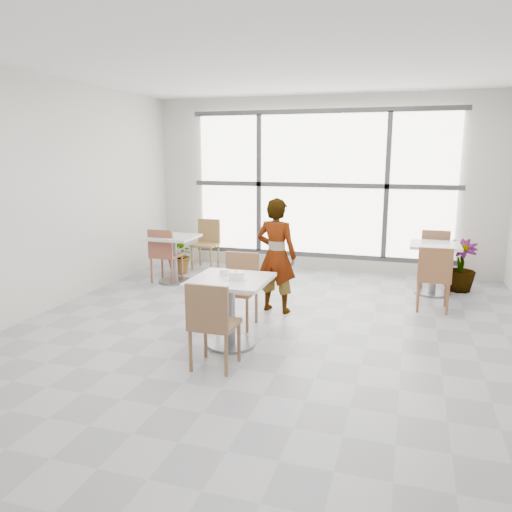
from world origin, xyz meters
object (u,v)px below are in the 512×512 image
(plant_right, at_px, (461,266))
(plant_left, at_px, (180,254))
(chair_far, at_px, (240,284))
(person, at_px, (276,256))
(bg_chair_right_far, at_px, (435,255))
(bg_chair_left_near, at_px, (164,252))
(chair_near, at_px, (212,320))
(bg_chair_right_near, at_px, (434,274))
(coffee_cup, at_px, (224,273))
(main_table, at_px, (230,299))
(oatmeal_bowl, at_px, (237,275))
(bg_table_left, at_px, (174,252))
(bg_table_right, at_px, (434,261))
(bg_chair_left_far, at_px, (207,240))

(plant_right, bearing_deg, plant_left, -177.51)
(chair_far, bearing_deg, person, 64.73)
(plant_right, bearing_deg, bg_chair_right_far, 160.46)
(bg_chair_left_near, bearing_deg, plant_left, -86.14)
(chair_near, bearing_deg, plant_left, -60.04)
(person, xyz_separation_m, plant_left, (-2.13, 1.56, -0.42))
(bg_chair_right_near, relative_size, plant_left, 1.32)
(coffee_cup, bearing_deg, bg_chair_right_far, 53.65)
(main_table, xyz_separation_m, bg_chair_right_far, (2.17, 3.19, -0.02))
(oatmeal_bowl, distance_m, plant_right, 3.96)
(bg_chair_right_near, bearing_deg, chair_near, 50.61)
(coffee_cup, bearing_deg, bg_table_left, 127.77)
(bg_table_left, height_order, bg_table_right, same)
(main_table, bearing_deg, bg_table_right, 52.41)
(bg_table_right, bearing_deg, bg_chair_left_far, 171.04)
(oatmeal_bowl, bearing_deg, plant_right, 51.43)
(person, xyz_separation_m, bg_chair_left_near, (-2.08, 0.88, -0.24))
(bg_chair_left_far, distance_m, plant_right, 4.25)
(coffee_cup, relative_size, person, 0.11)
(chair_far, relative_size, oatmeal_bowl, 4.14)
(main_table, distance_m, bg_chair_right_near, 2.84)
(plant_right, bearing_deg, oatmeal_bowl, -128.57)
(bg_chair_left_far, relative_size, plant_left, 1.32)
(main_table, relative_size, bg_chair_left_far, 0.92)
(oatmeal_bowl, distance_m, bg_chair_right_near, 2.80)
(main_table, relative_size, bg_chair_right_near, 0.92)
(person, xyz_separation_m, bg_chair_right_near, (1.96, 0.59, -0.24))
(bg_chair_right_far, bearing_deg, plant_right, -19.54)
(bg_table_left, bearing_deg, coffee_cup, -52.23)
(bg_table_right, bearing_deg, bg_chair_right_far, 86.30)
(plant_right, bearing_deg, coffee_cup, -131.72)
(bg_table_right, relative_size, bg_chair_left_far, 0.86)
(coffee_cup, xyz_separation_m, bg_chair_left_far, (-1.59, 3.30, -0.28))
(bg_table_right, relative_size, bg_chair_left_near, 0.86)
(main_table, bearing_deg, plant_left, 124.55)
(chair_far, bearing_deg, plant_right, 41.58)
(bg_chair_right_near, height_order, bg_chair_right_far, same)
(main_table, bearing_deg, plant_right, 50.37)
(person, xyz_separation_m, bg_chair_left_far, (-1.85, 2.09, -0.24))
(bg_chair_right_far, bearing_deg, main_table, -124.21)
(bg_chair_left_near, bearing_deg, chair_near, 124.96)
(oatmeal_bowl, bearing_deg, bg_table_left, 129.34)
(plant_left, bearing_deg, chair_far, -49.82)
(chair_far, relative_size, bg_chair_left_far, 1.00)
(person, bearing_deg, chair_near, 96.28)
(coffee_cup, distance_m, bg_chair_right_near, 2.87)
(main_table, xyz_separation_m, chair_far, (-0.14, 0.69, -0.02))
(bg_chair_right_near, distance_m, plant_left, 4.21)
(chair_near, height_order, oatmeal_bowl, chair_near)
(bg_chair_left_near, relative_size, bg_chair_left_far, 1.00)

